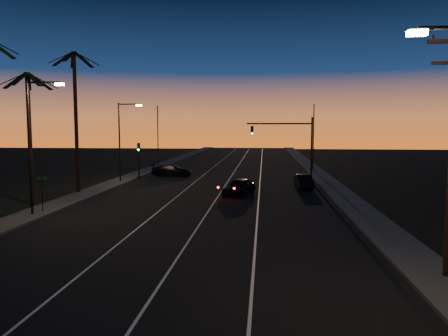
# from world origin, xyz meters

# --- Properties ---
(road) EXTENTS (20.00, 170.00, 0.01)m
(road) POSITION_xyz_m (0.00, 30.00, 0.01)
(road) COLOR black
(road) RESTS_ON ground
(sidewalk_left) EXTENTS (2.40, 170.00, 0.16)m
(sidewalk_left) POSITION_xyz_m (-11.20, 30.00, 0.08)
(sidewalk_left) COLOR #343432
(sidewalk_left) RESTS_ON ground
(sidewalk_right) EXTENTS (2.40, 170.00, 0.16)m
(sidewalk_right) POSITION_xyz_m (11.20, 30.00, 0.08)
(sidewalk_right) COLOR #343432
(sidewalk_right) RESTS_ON ground
(lane_stripe_left) EXTENTS (0.12, 160.00, 0.01)m
(lane_stripe_left) POSITION_xyz_m (-3.00, 30.00, 0.02)
(lane_stripe_left) COLOR silver
(lane_stripe_left) RESTS_ON road
(lane_stripe_mid) EXTENTS (0.12, 160.00, 0.01)m
(lane_stripe_mid) POSITION_xyz_m (0.50, 30.00, 0.02)
(lane_stripe_mid) COLOR silver
(lane_stripe_mid) RESTS_ON road
(lane_stripe_right) EXTENTS (0.12, 160.00, 0.01)m
(lane_stripe_right) POSITION_xyz_m (4.00, 30.00, 0.02)
(lane_stripe_right) COLOR silver
(lane_stripe_right) RESTS_ON road
(palm_mid) EXTENTS (4.25, 4.16, 10.03)m
(palm_mid) POSITION_xyz_m (-13.20, 24.00, 6.25)
(palm_mid) COLOR black
(palm_mid) RESTS_ON ground
(palm_far) EXTENTS (4.25, 4.16, 12.53)m
(palm_far) POSITION_xyz_m (-12.20, 30.00, 7.61)
(palm_far) COLOR black
(palm_far) RESTS_ON ground
(streetlight_left_near) EXTENTS (2.55, 0.26, 9.00)m
(streetlight_left_near) POSITION_xyz_m (-10.70, 20.00, 5.32)
(streetlight_left_near) COLOR black
(streetlight_left_near) RESTS_ON ground
(streetlight_left_far) EXTENTS (2.55, 0.26, 8.50)m
(streetlight_left_far) POSITION_xyz_m (-10.69, 38.00, 5.06)
(streetlight_left_far) COLOR black
(streetlight_left_far) RESTS_ON ground
(street_sign) EXTENTS (0.70, 0.06, 2.60)m
(street_sign) POSITION_xyz_m (-10.80, 21.00, 1.66)
(street_sign) COLOR black
(street_sign) RESTS_ON ground
(signal_mast) EXTENTS (7.10, 0.41, 7.00)m
(signal_mast) POSITION_xyz_m (7.14, 39.99, 4.78)
(signal_mast) COLOR black
(signal_mast) RESTS_ON ground
(signal_post) EXTENTS (0.28, 0.37, 4.20)m
(signal_post) POSITION_xyz_m (-9.50, 39.98, 2.89)
(signal_post) COLOR black
(signal_post) RESTS_ON ground
(far_pole_left) EXTENTS (0.14, 0.14, 9.00)m
(far_pole_left) POSITION_xyz_m (-11.00, 55.00, 4.50)
(far_pole_left) COLOR black
(far_pole_left) RESTS_ON ground
(far_pole_right) EXTENTS (0.14, 0.14, 9.00)m
(far_pole_right) POSITION_xyz_m (11.00, 52.00, 4.50)
(far_pole_right) COLOR black
(far_pole_right) RESTS_ON ground
(lead_car) EXTENTS (3.28, 5.07, 1.47)m
(lead_car) POSITION_xyz_m (2.24, 30.32, 0.75)
(lead_car) COLOR black
(lead_car) RESTS_ON road
(right_car) EXTENTS (1.66, 4.09, 1.32)m
(right_car) POSITION_xyz_m (8.29, 35.16, 0.67)
(right_car) COLOR black
(right_car) RESTS_ON road
(cross_car) EXTENTS (4.91, 2.08, 1.41)m
(cross_car) POSITION_xyz_m (-6.74, 44.38, 0.72)
(cross_car) COLOR black
(cross_car) RESTS_ON road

